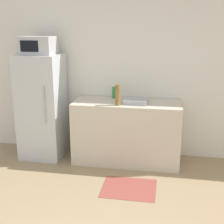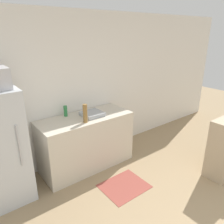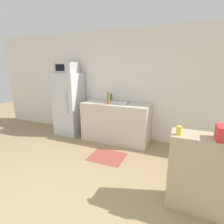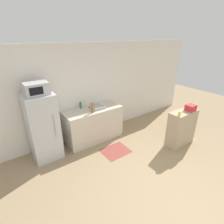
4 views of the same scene
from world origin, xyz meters
TOP-DOWN VIEW (x-y plane):
  - wall_back at (0.00, 3.11)m, footprint 8.00×0.06m
  - refrigerator at (-1.43, 2.73)m, footprint 0.63×0.64m
  - counter at (-0.11, 2.74)m, footprint 1.58×0.66m
  - sink_basin at (0.02, 2.72)m, footprint 0.33×0.34m
  - bottle_tall at (-0.22, 2.54)m, footprint 0.07×0.07m
  - bottle_short at (-0.34, 2.97)m, footprint 0.06×0.06m
  - kitchen_rug at (0.04, 1.88)m, footprint 0.69×0.58m

SIDE VIEW (x-z plane):
  - kitchen_rug at x=0.04m, z-range 0.00..0.01m
  - counter at x=-0.11m, z-range 0.00..0.93m
  - refrigerator at x=-1.43m, z-range 0.00..1.60m
  - sink_basin at x=0.02m, z-range 0.93..0.99m
  - bottle_short at x=-0.34m, z-range 0.93..1.11m
  - bottle_tall at x=-0.22m, z-range 0.93..1.22m
  - wall_back at x=0.00m, z-range 0.00..2.60m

